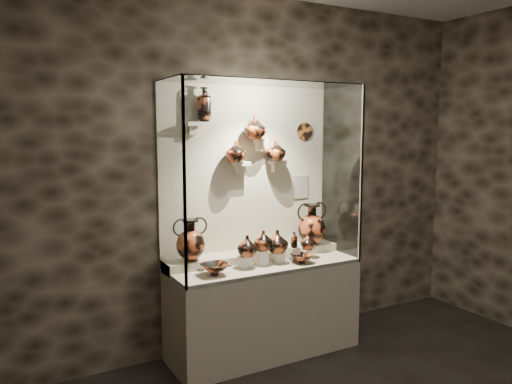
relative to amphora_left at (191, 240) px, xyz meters
The scene contains 35 objects.
wall_back 0.84m from the amphora_left, 15.90° to the left, with size 5.00×0.02×3.20m, color #2B241B.
plinth 0.94m from the amphora_left, 12.57° to the right, with size 1.70×0.60×0.80m, color beige.
front_tier 0.70m from the amphora_left, 12.57° to the right, with size 1.68×0.58×0.03m, color beige.
rear_tier 0.67m from the amphora_left, ahead, with size 1.70×0.25×0.10m, color beige.
back_panel 0.84m from the amphora_left, 15.48° to the left, with size 1.70×0.03×1.60m, color beige.
glass_front 0.93m from the amphora_left, 34.72° to the right, with size 1.70×0.01×1.60m, color white.
glass_left 0.58m from the amphora_left, 146.95° to the right, with size 0.01×0.60×1.60m, color white.
glass_right 1.57m from the amphora_left, ahead, with size 0.01×0.60×1.60m, color white.
glass_top 1.47m from the amphora_left, 12.57° to the right, with size 1.70×0.60×0.01m, color white.
frame_post_left 0.71m from the amphora_left, 116.00° to the right, with size 0.02×0.02×1.60m, color gray.
frame_post_right 1.62m from the amphora_left, 16.32° to the right, with size 0.02×0.02×1.60m, color gray.
pedestal_a 0.49m from the amphora_left, 24.92° to the right, with size 0.09×0.09×0.10m, color silver.
pedestal_b 0.64m from the amphora_left, 18.19° to the right, with size 0.09×0.09×0.13m, color silver.
pedestal_c 0.80m from the amphora_left, 14.25° to the right, with size 0.09×0.09×0.09m, color silver.
pedestal_d 0.95m from the amphora_left, 11.83° to the right, with size 0.09×0.09×0.12m, color silver.
pedestal_e 1.09m from the amphora_left, 10.28° to the right, with size 0.09×0.09×0.08m, color silver.
bracket_ul 0.98m from the amphora_left, 51.19° to the left, with size 0.14×0.12×0.04m, color beige.
bracket_ca 0.82m from the amphora_left, 10.63° to the left, with size 0.14×0.12×0.04m, color beige.
bracket_cb 1.10m from the amphora_left, ahead, with size 0.10×0.12×0.04m, color beige.
bracket_cc 1.11m from the amphora_left, ahead, with size 0.14×0.12×0.04m, color beige.
amphora_left is the anchor object (origin of this frame).
amphora_right 1.24m from the amphora_left, ahead, with size 0.32×0.32×0.40m, color #AC4621, non-canonical shape.
jug_a 0.48m from the amphora_left, 25.60° to the right, with size 0.17×0.17×0.18m, color #AC4621.
jug_b 0.63m from the amphora_left, 17.31° to the right, with size 0.17×0.17×0.17m, color #9C3E1B.
jug_c 0.76m from the amphora_left, 14.84° to the right, with size 0.20×0.20×0.20m, color #AC4621.
jug_e 1.09m from the amphora_left, ahead, with size 0.14×0.14×0.15m, color #AC4621.
lekythos_small 0.93m from the amphora_left, 12.81° to the right, with size 0.07×0.07×0.16m, color #9C3E1B, non-canonical shape.
kylix_left 0.34m from the amphora_left, 69.45° to the right, with size 0.29×0.25×0.12m, color #9C3E1B, non-canonical shape.
kylix_right 0.99m from the amphora_left, 18.24° to the right, with size 0.24×0.21×0.10m, color #AC4621, non-canonical shape.
lekythos_tall 1.17m from the amphora_left, 25.70° to the left, with size 0.13×0.13×0.33m, color #AC4621, non-canonical shape.
ovoid_vase_a 0.87m from the amphora_left, ahead, with size 0.18×0.18×0.19m, color #9C3E1B.
ovoid_vase_b 1.14m from the amphora_left, ahead, with size 0.20×0.20×0.21m, color #9C3E1B.
ovoid_vase_c 1.14m from the amphora_left, ahead, with size 0.18×0.18×0.19m, color #9C3E1B.
wall_plate 1.55m from the amphora_left, ahead, with size 0.17×0.17×0.02m, color #AB5921.
info_placard 1.28m from the amphora_left, ahead, with size 0.17×0.01×0.23m, color beige.
Camera 1 is at (-2.14, -1.54, 2.01)m, focal length 35.00 mm.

